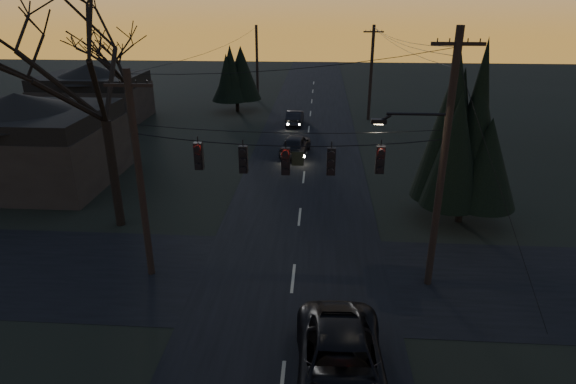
# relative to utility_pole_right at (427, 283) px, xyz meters

# --- Properties ---
(main_road) EXTENTS (8.00, 120.00, 0.02)m
(main_road) POSITION_rel_utility_pole_right_xyz_m (-5.50, 10.00, 0.01)
(main_road) COLOR black
(main_road) RESTS_ON ground
(cross_road) EXTENTS (60.00, 7.00, 0.02)m
(cross_road) POSITION_rel_utility_pole_right_xyz_m (-5.50, 0.00, 0.01)
(cross_road) COLOR black
(cross_road) RESTS_ON ground
(utility_pole_right) EXTENTS (5.00, 0.30, 10.00)m
(utility_pole_right) POSITION_rel_utility_pole_right_xyz_m (0.00, 0.00, 0.00)
(utility_pole_right) COLOR black
(utility_pole_right) RESTS_ON ground
(utility_pole_left) EXTENTS (1.80, 0.30, 8.50)m
(utility_pole_left) POSITION_rel_utility_pole_right_xyz_m (-11.50, 0.00, 0.00)
(utility_pole_left) COLOR black
(utility_pole_left) RESTS_ON ground
(utility_pole_far_r) EXTENTS (1.80, 0.30, 8.50)m
(utility_pole_far_r) POSITION_rel_utility_pole_right_xyz_m (0.00, 28.00, 0.00)
(utility_pole_far_r) COLOR black
(utility_pole_far_r) RESTS_ON ground
(utility_pole_far_l) EXTENTS (0.30, 0.30, 8.00)m
(utility_pole_far_l) POSITION_rel_utility_pole_right_xyz_m (-11.50, 36.00, 0.00)
(utility_pole_far_l) COLOR black
(utility_pole_far_l) RESTS_ON ground
(span_signal_assembly) EXTENTS (11.50, 0.44, 1.62)m
(span_signal_assembly) POSITION_rel_utility_pole_right_xyz_m (-5.74, 0.00, 5.22)
(span_signal_assembly) COLOR black
(span_signal_assembly) RESTS_ON ground
(bare_tree_left) EXTENTS (10.39, 10.39, 10.88)m
(bare_tree_left) POSITION_rel_utility_pole_right_xyz_m (-14.61, 4.48, 7.61)
(bare_tree_left) COLOR black
(bare_tree_left) RESTS_ON ground
(evergreen_right) EXTENTS (3.85, 3.85, 8.00)m
(evergreen_right) POSITION_rel_utility_pole_right_xyz_m (2.77, 6.05, 4.59)
(evergreen_right) COLOR black
(evergreen_right) RESTS_ON ground
(bare_tree_dist) EXTENTS (6.92, 6.92, 8.76)m
(bare_tree_dist) POSITION_rel_utility_pole_right_xyz_m (-19.44, 19.50, 6.12)
(bare_tree_dist) COLOR black
(bare_tree_dist) RESTS_ON ground
(evergreen_dist) EXTENTS (4.06, 4.06, 5.75)m
(evergreen_dist) POSITION_rel_utility_pole_right_xyz_m (-12.89, 30.57, 3.47)
(evergreen_dist) COLOR black
(evergreen_dist) RESTS_ON ground
(house_left_near) EXTENTS (10.00, 8.00, 5.60)m
(house_left_near) POSITION_rel_utility_pole_right_xyz_m (-22.50, 10.00, 2.80)
(house_left_near) COLOR black
(house_left_near) RESTS_ON ground
(house_left_far) EXTENTS (9.00, 7.00, 5.20)m
(house_left_far) POSITION_rel_utility_pole_right_xyz_m (-25.50, 26.00, 2.60)
(house_left_far) COLOR black
(house_left_far) RESTS_ON ground
(suv_near) EXTENTS (2.83, 5.85, 1.61)m
(suv_near) POSITION_rel_utility_pole_right_xyz_m (-3.76, -5.87, 0.80)
(suv_near) COLOR black
(suv_near) RESTS_ON ground
(sedan_oncoming_a) EXTENTS (2.39, 4.59, 1.49)m
(sedan_oncoming_a) POSITION_rel_utility_pole_right_xyz_m (-6.30, 16.76, 0.75)
(sedan_oncoming_a) COLOR black
(sedan_oncoming_a) RESTS_ON ground
(sedan_oncoming_b) EXTENTS (1.53, 3.96, 1.29)m
(sedan_oncoming_b) POSITION_rel_utility_pole_right_xyz_m (-6.82, 25.61, 0.64)
(sedan_oncoming_b) COLOR black
(sedan_oncoming_b) RESTS_ON ground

